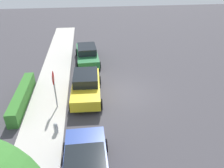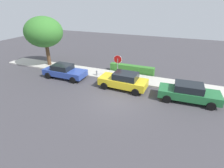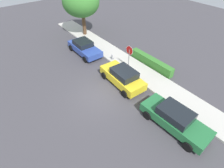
{
  "view_description": "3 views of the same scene",
  "coord_description": "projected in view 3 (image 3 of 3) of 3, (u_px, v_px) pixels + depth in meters",
  "views": [
    {
      "loc": [
        -12.33,
        2.1,
        7.92
      ],
      "look_at": [
        -0.97,
        0.74,
        1.28
      ],
      "focal_mm": 35.0,
      "sensor_mm": 36.0,
      "label": 1
    },
    {
      "loc": [
        4.29,
        -11.32,
        7.23
      ],
      "look_at": [
        -0.75,
        1.18,
        0.82
      ],
      "focal_mm": 28.0,
      "sensor_mm": 36.0,
      "label": 2
    },
    {
      "loc": [
        8.55,
        -5.49,
        9.76
      ],
      "look_at": [
        0.41,
        0.81,
        1.08
      ],
      "focal_mm": 28.0,
      "sensor_mm": 36.0,
      "label": 3
    }
  ],
  "objects": [
    {
      "name": "ground_plane",
      "position": [
        101.0,
        96.0,
        14.03
      ],
      "size": [
        60.0,
        60.0,
        0.0
      ],
      "primitive_type": "plane",
      "color": "#423F44"
    },
    {
      "name": "parked_car_blue",
      "position": [
        84.0,
        47.0,
        18.68
      ],
      "size": [
        4.41,
        2.0,
        1.4
      ],
      "color": "#2D479E",
      "rests_on": "ground_plane"
    },
    {
      "name": "street_tree_near_corner",
      "position": [
        81.0,
        2.0,
        20.09
      ],
      "size": [
        4.28,
        4.28,
        5.78
      ],
      "color": "#513823",
      "rests_on": "ground_plane"
    },
    {
      "name": "parked_car_yellow",
      "position": [
        123.0,
        77.0,
        14.67
      ],
      "size": [
        4.35,
        2.1,
        1.53
      ],
      "color": "yellow",
      "rests_on": "ground_plane"
    },
    {
      "name": "stop_sign",
      "position": [
        129.0,
        54.0,
        15.63
      ],
      "size": [
        0.82,
        0.08,
        2.52
      ],
      "color": "gray",
      "rests_on": "ground_plane"
    },
    {
      "name": "parked_car_green",
      "position": [
        175.0,
        118.0,
        11.32
      ],
      "size": [
        4.65,
        2.1,
        1.47
      ],
      "color": "#236B38",
      "rests_on": "ground_plane"
    },
    {
      "name": "front_yard_hedge",
      "position": [
        151.0,
        62.0,
        16.96
      ],
      "size": [
        4.93,
        0.61,
        0.88
      ],
      "color": "#387A2D",
      "rests_on": "ground_plane"
    },
    {
      "name": "fire_hydrant",
      "position": [
        112.0,
        57.0,
        17.8
      ],
      "size": [
        0.3,
        0.22,
        0.72
      ],
      "color": "#A5A5A8",
      "rests_on": "ground_plane"
    },
    {
      "name": "sidewalk_curb",
      "position": [
        143.0,
        73.0,
        16.19
      ],
      "size": [
        32.0,
        2.3,
        0.14
      ],
      "primitive_type": "cube",
      "color": "beige",
      "rests_on": "ground_plane"
    }
  ]
}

